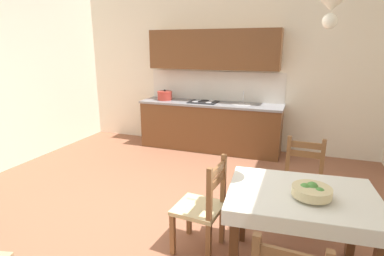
{
  "coord_description": "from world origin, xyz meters",
  "views": [
    {
      "loc": [
        1.49,
        -2.74,
        1.89
      ],
      "look_at": [
        0.4,
        0.23,
        1.05
      ],
      "focal_mm": 28.53,
      "sensor_mm": 36.0,
      "label": 1
    }
  ],
  "objects_px": {
    "kitchen_cabinetry": "(210,105)",
    "dining_table": "(301,209)",
    "dining_chair_kitchen_side": "(302,184)",
    "pendant_lamp": "(332,2)",
    "fruit_bowl": "(312,191)",
    "dining_chair_tv_side": "(202,208)"
  },
  "relations": [
    {
      "from": "kitchen_cabinetry",
      "to": "fruit_bowl",
      "type": "relative_size",
      "value": 8.8
    },
    {
      "from": "dining_table",
      "to": "fruit_bowl",
      "type": "bearing_deg",
      "value": -49.83
    },
    {
      "from": "kitchen_cabinetry",
      "to": "dining_table",
      "type": "bearing_deg",
      "value": -60.59
    },
    {
      "from": "dining_chair_kitchen_side",
      "to": "kitchen_cabinetry",
      "type": "bearing_deg",
      "value": 129.08
    },
    {
      "from": "kitchen_cabinetry",
      "to": "pendant_lamp",
      "type": "relative_size",
      "value": 3.28
    },
    {
      "from": "kitchen_cabinetry",
      "to": "dining_chair_kitchen_side",
      "type": "relative_size",
      "value": 2.84
    },
    {
      "from": "dining_chair_kitchen_side",
      "to": "pendant_lamp",
      "type": "relative_size",
      "value": 1.16
    },
    {
      "from": "dining_table",
      "to": "kitchen_cabinetry",
      "type": "bearing_deg",
      "value": 119.41
    },
    {
      "from": "kitchen_cabinetry",
      "to": "dining_chair_tv_side",
      "type": "height_order",
      "value": "kitchen_cabinetry"
    },
    {
      "from": "fruit_bowl",
      "to": "pendant_lamp",
      "type": "height_order",
      "value": "pendant_lamp"
    },
    {
      "from": "fruit_bowl",
      "to": "pendant_lamp",
      "type": "relative_size",
      "value": 0.37
    },
    {
      "from": "dining_chair_kitchen_side",
      "to": "pendant_lamp",
      "type": "height_order",
      "value": "pendant_lamp"
    },
    {
      "from": "dining_table",
      "to": "pendant_lamp",
      "type": "height_order",
      "value": "pendant_lamp"
    },
    {
      "from": "dining_chair_tv_side",
      "to": "pendant_lamp",
      "type": "distance_m",
      "value": 1.99
    },
    {
      "from": "dining_chair_kitchen_side",
      "to": "dining_chair_tv_side",
      "type": "bearing_deg",
      "value": -134.75
    },
    {
      "from": "pendant_lamp",
      "to": "dining_table",
      "type": "bearing_deg",
      "value": -124.04
    },
    {
      "from": "dining_table",
      "to": "fruit_bowl",
      "type": "distance_m",
      "value": 0.23
    },
    {
      "from": "dining_chair_kitchen_side",
      "to": "fruit_bowl",
      "type": "distance_m",
      "value": 1.04
    },
    {
      "from": "kitchen_cabinetry",
      "to": "pendant_lamp",
      "type": "height_order",
      "value": "pendant_lamp"
    },
    {
      "from": "kitchen_cabinetry",
      "to": "fruit_bowl",
      "type": "distance_m",
      "value": 3.5
    },
    {
      "from": "kitchen_cabinetry",
      "to": "fruit_bowl",
      "type": "xyz_separation_m",
      "value": [
        1.74,
        -3.04,
        -0.04
      ]
    },
    {
      "from": "pendant_lamp",
      "to": "kitchen_cabinetry",
      "type": "bearing_deg",
      "value": 121.26
    }
  ]
}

